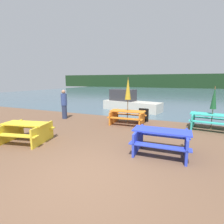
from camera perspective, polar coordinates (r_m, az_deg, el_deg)
ground_plane at (r=4.64m, az=-8.79°, el=-20.06°), size 60.00×60.00×0.00m
water at (r=35.42m, az=19.61°, el=6.05°), size 60.00×50.00×0.00m
far_treeline at (r=55.32m, az=21.10°, el=9.40°), size 80.00×1.60×4.00m
picnic_table_yellow at (r=7.47m, az=-26.22°, el=-5.39°), size 1.91×1.69×0.74m
picnic_table_blue at (r=5.88m, az=15.78°, el=-8.56°), size 1.82×1.43×0.78m
picnic_table_orange at (r=9.40m, az=5.09°, el=-1.26°), size 1.90×1.46×0.72m
picnic_table_teal at (r=9.54m, az=29.79°, el=-2.31°), size 2.04×1.59×0.76m
umbrella_darkgreen at (r=9.39m, az=30.37°, el=3.95°), size 0.27×0.27×2.06m
umbrella_gold at (r=9.22m, az=5.24°, el=7.55°), size 0.32×0.32×2.48m
boat at (r=13.74m, az=5.62°, el=3.02°), size 4.75×2.37×1.60m
person at (r=11.00m, az=-15.38°, el=2.44°), size 0.35×0.35×1.76m
signboard at (r=10.11m, az=10.28°, el=-0.95°), size 0.55×0.08×0.75m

